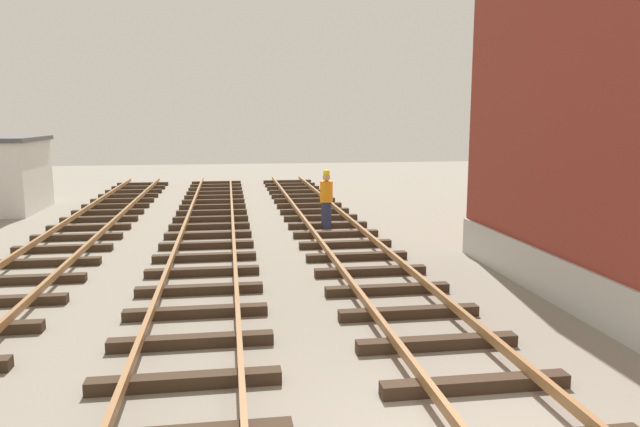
# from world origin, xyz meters

# --- Properties ---
(track_worker_foreground) EXTENTS (0.40, 0.40, 1.87)m
(track_worker_foreground) POSITION_xyz_m (0.46, 13.02, 0.93)
(track_worker_foreground) COLOR #262D4C
(track_worker_foreground) RESTS_ON ground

